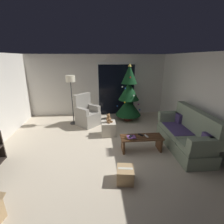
# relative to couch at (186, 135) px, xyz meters

# --- Properties ---
(ground_plane) EXTENTS (7.00, 7.00, 0.00)m
(ground_plane) POSITION_rel_couch_xyz_m (-2.32, 0.07, -0.40)
(ground_plane) COLOR beige
(wall_back) EXTENTS (5.72, 0.12, 2.50)m
(wall_back) POSITION_rel_couch_xyz_m (-2.32, 3.13, 0.85)
(wall_back) COLOR silver
(wall_back) RESTS_ON ground
(wall_right) EXTENTS (0.12, 6.00, 2.50)m
(wall_right) POSITION_rel_couch_xyz_m (0.54, 0.07, 0.85)
(wall_right) COLOR silver
(wall_right) RESTS_ON ground
(patio_door_frame) EXTENTS (1.60, 0.02, 2.20)m
(patio_door_frame) POSITION_rel_couch_xyz_m (-1.52, 3.05, 0.70)
(patio_door_frame) COLOR silver
(patio_door_frame) RESTS_ON ground
(patio_door_glass) EXTENTS (1.50, 0.02, 2.10)m
(patio_door_glass) POSITION_rel_couch_xyz_m (-1.52, 3.04, 0.65)
(patio_door_glass) COLOR black
(patio_door_glass) RESTS_ON ground
(couch) EXTENTS (0.81, 1.95, 1.08)m
(couch) POSITION_rel_couch_xyz_m (0.00, 0.00, 0.00)
(couch) COLOR gray
(couch) RESTS_ON ground
(coffee_table) EXTENTS (1.10, 0.40, 0.40)m
(coffee_table) POSITION_rel_couch_xyz_m (-1.21, 0.02, -0.13)
(coffee_table) COLOR brown
(coffee_table) RESTS_ON ground
(remote_black) EXTENTS (0.12, 0.15, 0.02)m
(remote_black) POSITION_rel_couch_xyz_m (-1.20, 0.10, 0.01)
(remote_black) COLOR black
(remote_black) RESTS_ON coffee_table
(remote_white) EXTENTS (0.08, 0.16, 0.02)m
(remote_white) POSITION_rel_couch_xyz_m (-1.08, 0.02, 0.01)
(remote_white) COLOR silver
(remote_white) RESTS_ON coffee_table
(book_stack) EXTENTS (0.23, 0.23, 0.06)m
(book_stack) POSITION_rel_couch_xyz_m (-1.50, -0.05, 0.03)
(book_stack) COLOR #B79333
(book_stack) RESTS_ON coffee_table
(cell_phone) EXTENTS (0.14, 0.16, 0.01)m
(cell_phone) POSITION_rel_couch_xyz_m (-1.52, -0.07, 0.06)
(cell_phone) COLOR black
(cell_phone) RESTS_ON book_stack
(christmas_tree) EXTENTS (0.99, 0.99, 2.18)m
(christmas_tree) POSITION_rel_couch_xyz_m (-1.14, 2.25, 0.56)
(christmas_tree) COLOR #4C1E19
(christmas_tree) RESTS_ON ground
(armchair) EXTENTS (0.97, 0.97, 1.13)m
(armchair) POSITION_rel_couch_xyz_m (-2.73, 1.91, 0.00)
(armchair) COLOR gray
(armchair) RESTS_ON ground
(floor_lamp) EXTENTS (0.32, 0.32, 1.78)m
(floor_lamp) POSITION_rel_couch_xyz_m (-3.25, 2.06, 1.11)
(floor_lamp) COLOR #2D2D30
(floor_lamp) RESTS_ON ground
(ottoman) EXTENTS (0.44, 0.44, 0.44)m
(ottoman) POSITION_rel_couch_xyz_m (-2.01, 1.00, -0.18)
(ottoman) COLOR beige
(ottoman) RESTS_ON ground
(teddy_bear_chestnut) EXTENTS (0.21, 0.22, 0.29)m
(teddy_bear_chestnut) POSITION_rel_couch_xyz_m (-2.00, 0.99, 0.16)
(teddy_bear_chestnut) COLOR brown
(teddy_bear_chestnut) RESTS_ON ottoman
(teddy_bear_honey_by_tree) EXTENTS (0.21, 0.21, 0.29)m
(teddy_bear_honey_by_tree) POSITION_rel_couch_xyz_m (-1.96, 1.89, -0.28)
(teddy_bear_honey_by_tree) COLOR tan
(teddy_bear_honey_by_tree) RESTS_ON ground
(cardboard_box_taped_mid_floor) EXTENTS (0.38, 0.40, 0.30)m
(cardboard_box_taped_mid_floor) POSITION_rel_couch_xyz_m (-1.82, -1.07, -0.25)
(cardboard_box_taped_mid_floor) COLOR tan
(cardboard_box_taped_mid_floor) RESTS_ON ground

